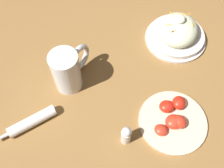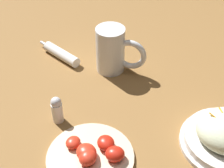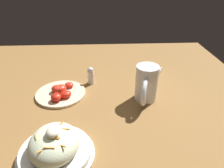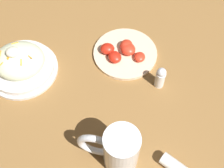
{
  "view_description": "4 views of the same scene",
  "coord_description": "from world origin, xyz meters",
  "px_view_note": "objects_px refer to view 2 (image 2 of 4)",
  "views": [
    {
      "loc": [
        -0.43,
        -0.05,
        0.75
      ],
      "look_at": [
        -0.04,
        0.07,
        0.06
      ],
      "focal_mm": 41.92,
      "sensor_mm": 36.0,
      "label": 1
    },
    {
      "loc": [
        -0.04,
        -0.6,
        0.63
      ],
      "look_at": [
        -0.03,
        0.05,
        0.07
      ],
      "focal_mm": 50.95,
      "sensor_mm": 36.0,
      "label": 2
    },
    {
      "loc": [
        0.66,
        0.04,
        0.48
      ],
      "look_at": [
        -0.03,
        0.07,
        0.08
      ],
      "focal_mm": 33.06,
      "sensor_mm": 36.0,
      "label": 3
    },
    {
      "loc": [
        -0.0,
        0.46,
        0.78
      ],
      "look_at": [
        -0.03,
        0.02,
        0.08
      ],
      "focal_mm": 47.74,
      "sensor_mm": 36.0,
      "label": 4
    }
  ],
  "objects_px": {
    "napkin_roll": "(60,54)",
    "salt_shaker": "(56,110)",
    "beer_mug": "(111,52)",
    "tomato_plate": "(91,155)"
  },
  "relations": [
    {
      "from": "napkin_roll",
      "to": "salt_shaker",
      "type": "bearing_deg",
      "value": -84.63
    },
    {
      "from": "tomato_plate",
      "to": "salt_shaker",
      "type": "bearing_deg",
      "value": 127.63
    },
    {
      "from": "napkin_roll",
      "to": "salt_shaker",
      "type": "xyz_separation_m",
      "value": [
        0.03,
        -0.29,
        0.02
      ]
    },
    {
      "from": "beer_mug",
      "to": "salt_shaker",
      "type": "xyz_separation_m",
      "value": [
        -0.14,
        -0.23,
        -0.03
      ]
    },
    {
      "from": "salt_shaker",
      "to": "beer_mug",
      "type": "bearing_deg",
      "value": 57.58
    },
    {
      "from": "napkin_roll",
      "to": "beer_mug",
      "type": "bearing_deg",
      "value": -19.25
    },
    {
      "from": "napkin_roll",
      "to": "salt_shaker",
      "type": "height_order",
      "value": "salt_shaker"
    },
    {
      "from": "napkin_roll",
      "to": "tomato_plate",
      "type": "height_order",
      "value": "tomato_plate"
    },
    {
      "from": "beer_mug",
      "to": "salt_shaker",
      "type": "relative_size",
      "value": 1.95
    },
    {
      "from": "napkin_roll",
      "to": "salt_shaker",
      "type": "distance_m",
      "value": 0.29
    }
  ]
}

